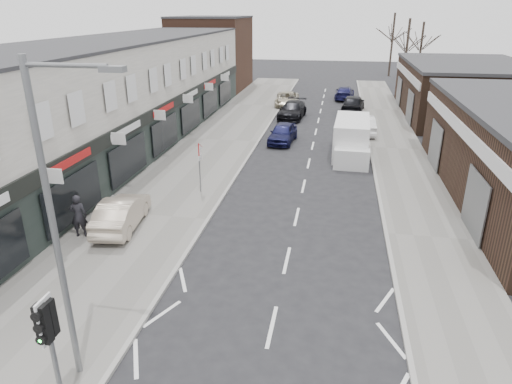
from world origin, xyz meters
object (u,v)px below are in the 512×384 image
at_px(pedestrian, 79,216).
at_px(parked_car_left_b, 292,110).
at_px(parked_car_right_b, 353,104).
at_px(street_lamp, 58,215).
at_px(sedan_on_pavement, 122,213).
at_px(parked_car_right_c, 345,93).
at_px(parked_car_left_c, 287,99).
at_px(warning_sign, 200,153).
at_px(traffic_light, 48,330).
at_px(parked_car_left_a, 283,133).
at_px(white_van, 351,139).
at_px(parked_car_right_a, 362,125).

relative_size(pedestrian, parked_car_left_b, 0.37).
bearing_deg(parked_car_right_b, street_lamp, 83.39).
relative_size(sedan_on_pavement, parked_car_right_c, 0.90).
bearing_deg(parked_car_right_c, parked_car_left_c, 44.18).
bearing_deg(street_lamp, parked_car_left_b, 85.99).
bearing_deg(parked_car_right_b, warning_sign, 75.21).
bearing_deg(sedan_on_pavement, parked_car_left_b, -109.25).
bearing_deg(pedestrian, parked_car_right_c, -122.99).
relative_size(street_lamp, pedestrian, 4.34).
distance_m(sedan_on_pavement, parked_car_right_b, 28.41).
bearing_deg(traffic_light, parked_car_right_b, 78.42).
bearing_deg(street_lamp, traffic_light, -84.12).
relative_size(traffic_light, parked_car_left_c, 0.64).
relative_size(parked_car_left_a, parked_car_right_c, 0.89).
height_order(white_van, parked_car_right_c, white_van).
height_order(white_van, parked_car_left_a, white_van).
relative_size(street_lamp, sedan_on_pavement, 1.94).
bearing_deg(parked_car_left_a, sedan_on_pavement, -103.63).
distance_m(traffic_light, parked_car_right_a, 29.11).
bearing_deg(parked_car_right_a, parked_car_right_b, -90.86).
relative_size(traffic_light, parked_car_left_b, 0.63).
xyz_separation_m(parked_car_right_a, parked_car_right_b, (-0.55, 7.91, 0.08)).
bearing_deg(parked_car_left_a, parked_car_right_a, 36.21).
relative_size(pedestrian, parked_car_right_a, 0.41).
xyz_separation_m(traffic_light, pedestrian, (-4.28, 8.29, -1.37)).
bearing_deg(sedan_on_pavement, warning_sign, -122.35).
distance_m(parked_car_left_b, parked_car_left_c, 5.40).
height_order(parked_car_left_c, parked_car_right_b, parked_car_right_b).
bearing_deg(parked_car_left_c, parked_car_right_a, -58.41).
height_order(white_van, parked_car_left_c, white_van).
relative_size(traffic_light, warning_sign, 1.15).
xyz_separation_m(warning_sign, parked_car_right_c, (7.36, 28.52, -1.54)).
relative_size(traffic_light, parked_car_right_c, 0.68).
bearing_deg(parked_car_right_b, parked_car_left_b, 37.98).
height_order(street_lamp, parked_car_left_c, street_lamp).
bearing_deg(white_van, parked_car_left_b, 117.52).
distance_m(warning_sign, parked_car_right_b, 23.36).
bearing_deg(parked_car_left_a, parked_car_right_c, 81.41).
relative_size(street_lamp, white_van, 1.30).
distance_m(street_lamp, parked_car_right_a, 28.19).
bearing_deg(parked_car_left_a, parked_car_left_c, 100.31).
height_order(traffic_light, parked_car_left_c, traffic_light).
height_order(traffic_light, parked_car_left_b, traffic_light).
relative_size(traffic_light, parked_car_right_b, 0.64).
distance_m(sedan_on_pavement, pedestrian, 1.75).
xyz_separation_m(street_lamp, parked_car_left_c, (1.13, 36.59, -3.95)).
xyz_separation_m(parked_car_left_a, parked_car_right_c, (4.40, 18.00, -0.03)).
bearing_deg(traffic_light, sedan_on_pavement, 107.38).
height_order(warning_sign, pedestrian, warning_sign).
bearing_deg(street_lamp, pedestrian, 120.40).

